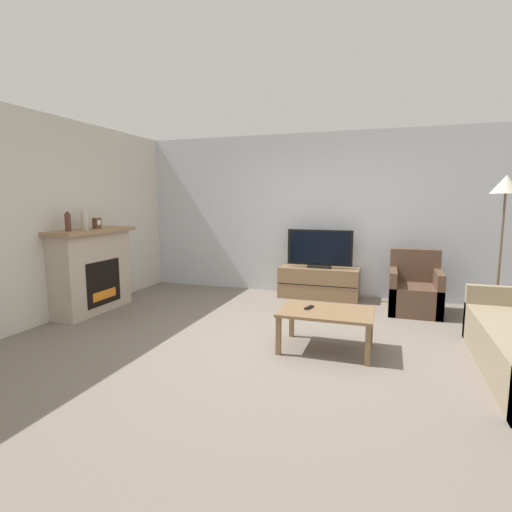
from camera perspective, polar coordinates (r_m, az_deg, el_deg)
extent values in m
plane|color=slate|center=(4.75, 3.19, -11.66)|extent=(24.00, 24.00, 0.00)
cube|color=silver|center=(6.83, 8.64, 5.82)|extent=(12.00, 0.06, 2.70)
cube|color=beige|center=(6.06, -26.07, 4.84)|extent=(0.06, 12.00, 2.70)
cube|color=#B7A893|center=(6.18, -22.40, -2.18)|extent=(0.39, 1.24, 1.14)
cube|color=black|center=(6.08, -20.90, -3.58)|extent=(0.01, 0.68, 0.63)
cube|color=orange|center=(6.11, -20.81, -5.17)|extent=(0.01, 0.48, 0.13)
cube|color=#93704C|center=(6.09, -22.49, 3.33)|extent=(0.51, 1.36, 0.05)
cylinder|color=#512D23|center=(5.79, -25.28, 4.36)|extent=(0.08, 0.08, 0.23)
sphere|color=#512D23|center=(5.78, -25.36, 5.57)|extent=(0.04, 0.04, 0.04)
cylinder|color=beige|center=(6.01, -23.27, 4.63)|extent=(0.10, 0.10, 0.24)
sphere|color=beige|center=(6.01, -23.34, 5.86)|extent=(0.05, 0.05, 0.05)
cube|color=brown|center=(6.20, -21.78, 4.37)|extent=(0.07, 0.11, 0.15)
cylinder|color=white|center=(6.17, -21.52, 4.47)|extent=(0.00, 0.08, 0.08)
cube|color=brown|center=(6.65, 8.97, -3.79)|extent=(1.29, 0.47, 0.50)
cube|color=black|center=(6.42, 8.61, -4.21)|extent=(1.26, 0.01, 0.01)
cube|color=black|center=(6.60, 9.02, -1.48)|extent=(0.37, 0.18, 0.04)
cube|color=black|center=(6.55, 9.08, 1.19)|extent=(1.06, 0.03, 0.58)
cube|color=black|center=(6.54, 9.05, 1.18)|extent=(0.97, 0.01, 0.52)
cube|color=brown|center=(6.15, 21.68, -5.71)|extent=(0.70, 0.76, 0.40)
cube|color=brown|center=(6.37, 21.74, -1.22)|extent=(0.70, 0.14, 0.48)
cube|color=brown|center=(6.12, 18.92, -4.62)|extent=(0.10, 0.76, 0.62)
cube|color=brown|center=(6.16, 24.53, -4.83)|extent=(0.10, 0.76, 0.62)
cube|color=brown|center=(4.35, 10.05, -7.85)|extent=(0.97, 0.67, 0.03)
cube|color=brown|center=(4.23, 3.23, -11.31)|extent=(0.05, 0.05, 0.40)
cube|color=brown|center=(4.10, 15.68, -12.23)|extent=(0.05, 0.05, 0.40)
cube|color=brown|center=(4.77, 5.13, -9.05)|extent=(0.05, 0.05, 0.40)
cube|color=brown|center=(4.66, 16.06, -9.76)|extent=(0.05, 0.05, 0.40)
cube|color=black|center=(4.39, 7.58, -7.31)|extent=(0.08, 0.16, 0.02)
cube|color=gray|center=(5.36, 32.08, -7.07)|extent=(0.84, 0.11, 0.64)
cylinder|color=black|center=(5.90, 30.86, -8.81)|extent=(0.30, 0.30, 0.01)
cylinder|color=brown|center=(5.73, 31.45, -0.75)|extent=(0.03, 0.03, 1.66)
cone|color=beige|center=(5.68, 32.15, 8.67)|extent=(0.35, 0.35, 0.22)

